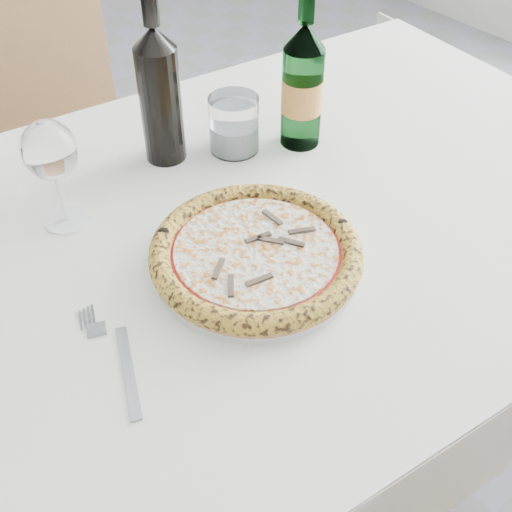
{
  "coord_description": "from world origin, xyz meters",
  "views": [
    {
      "loc": [
        -0.41,
        -0.54,
        1.39
      ],
      "look_at": [
        -0.0,
        -0.0,
        0.78
      ],
      "focal_mm": 45.0,
      "sensor_mm": 36.0,
      "label": 1
    }
  ],
  "objects_px": {
    "chair_far": "(65,123)",
    "wine_bottle": "(160,93)",
    "dining_table": "(218,269)",
    "wine_glass": "(50,153)",
    "pizza": "(256,253)",
    "tumbler": "(234,128)",
    "beer_bottle": "(302,86)",
    "plate": "(256,262)"
  },
  "relations": [
    {
      "from": "dining_table",
      "to": "tumbler",
      "type": "distance_m",
      "value": 0.26
    },
    {
      "from": "plate",
      "to": "tumbler",
      "type": "relative_size",
      "value": 2.95
    },
    {
      "from": "dining_table",
      "to": "chair_far",
      "type": "relative_size",
      "value": 1.76
    },
    {
      "from": "plate",
      "to": "beer_bottle",
      "type": "xyz_separation_m",
      "value": [
        0.26,
        0.21,
        0.1
      ]
    },
    {
      "from": "dining_table",
      "to": "wine_glass",
      "type": "xyz_separation_m",
      "value": [
        -0.17,
        0.16,
        0.21
      ]
    },
    {
      "from": "dining_table",
      "to": "beer_bottle",
      "type": "xyz_separation_m",
      "value": [
        0.26,
        0.11,
        0.19
      ]
    },
    {
      "from": "dining_table",
      "to": "plate",
      "type": "height_order",
      "value": "plate"
    },
    {
      "from": "plate",
      "to": "tumbler",
      "type": "height_order",
      "value": "tumbler"
    },
    {
      "from": "chair_far",
      "to": "plate",
      "type": "height_order",
      "value": "chair_far"
    },
    {
      "from": "beer_bottle",
      "to": "wine_bottle",
      "type": "bearing_deg",
      "value": 153.85
    },
    {
      "from": "chair_far",
      "to": "pizza",
      "type": "xyz_separation_m",
      "value": [
        -0.08,
        -0.91,
        0.25
      ]
    },
    {
      "from": "dining_table",
      "to": "tumbler",
      "type": "height_order",
      "value": "tumbler"
    },
    {
      "from": "beer_bottle",
      "to": "tumbler",
      "type": "bearing_deg",
      "value": 153.27
    },
    {
      "from": "plate",
      "to": "wine_bottle",
      "type": "height_order",
      "value": "wine_bottle"
    },
    {
      "from": "chair_far",
      "to": "wine_bottle",
      "type": "relative_size",
      "value": 3.24
    },
    {
      "from": "beer_bottle",
      "to": "wine_bottle",
      "type": "height_order",
      "value": "wine_bottle"
    },
    {
      "from": "dining_table",
      "to": "pizza",
      "type": "relative_size",
      "value": 5.37
    },
    {
      "from": "plate",
      "to": "wine_bottle",
      "type": "xyz_separation_m",
      "value": [
        0.05,
        0.32,
        0.11
      ]
    },
    {
      "from": "pizza",
      "to": "tumbler",
      "type": "distance_m",
      "value": 0.31
    },
    {
      "from": "beer_bottle",
      "to": "wine_bottle",
      "type": "distance_m",
      "value": 0.24
    },
    {
      "from": "pizza",
      "to": "beer_bottle",
      "type": "xyz_separation_m",
      "value": [
        0.26,
        0.21,
        0.08
      ]
    },
    {
      "from": "tumbler",
      "to": "wine_bottle",
      "type": "distance_m",
      "value": 0.15
    },
    {
      "from": "wine_glass",
      "to": "pizza",
      "type": "bearing_deg",
      "value": -56.55
    },
    {
      "from": "dining_table",
      "to": "chair_far",
      "type": "height_order",
      "value": "chair_far"
    },
    {
      "from": "chair_far",
      "to": "tumbler",
      "type": "xyz_separation_m",
      "value": [
        0.08,
        -0.64,
        0.27
      ]
    },
    {
      "from": "wine_glass",
      "to": "tumbler",
      "type": "distance_m",
      "value": 0.34
    },
    {
      "from": "dining_table",
      "to": "beer_bottle",
      "type": "height_order",
      "value": "beer_bottle"
    },
    {
      "from": "pizza",
      "to": "tumbler",
      "type": "height_order",
      "value": "tumbler"
    },
    {
      "from": "dining_table",
      "to": "beer_bottle",
      "type": "distance_m",
      "value": 0.35
    },
    {
      "from": "chair_far",
      "to": "wine_glass",
      "type": "xyz_separation_m",
      "value": [
        -0.25,
        -0.65,
        0.35
      ]
    },
    {
      "from": "pizza",
      "to": "wine_glass",
      "type": "height_order",
      "value": "wine_glass"
    },
    {
      "from": "chair_far",
      "to": "wine_bottle",
      "type": "xyz_separation_m",
      "value": [
        -0.03,
        -0.59,
        0.35
      ]
    },
    {
      "from": "chair_far",
      "to": "wine_glass",
      "type": "distance_m",
      "value": 0.78
    },
    {
      "from": "plate",
      "to": "wine_glass",
      "type": "relative_size",
      "value": 1.65
    },
    {
      "from": "plate",
      "to": "wine_glass",
      "type": "xyz_separation_m",
      "value": [
        -0.17,
        0.26,
        0.12
      ]
    },
    {
      "from": "dining_table",
      "to": "plate",
      "type": "relative_size",
      "value": 5.58
    },
    {
      "from": "wine_glass",
      "to": "chair_far",
      "type": "bearing_deg",
      "value": 68.83
    },
    {
      "from": "dining_table",
      "to": "plate",
      "type": "distance_m",
      "value": 0.13
    },
    {
      "from": "chair_far",
      "to": "pizza",
      "type": "bearing_deg",
      "value": -94.98
    },
    {
      "from": "plate",
      "to": "pizza",
      "type": "height_order",
      "value": "pizza"
    },
    {
      "from": "chair_far",
      "to": "pizza",
      "type": "distance_m",
      "value": 0.94
    },
    {
      "from": "wine_glass",
      "to": "beer_bottle",
      "type": "relative_size",
      "value": 0.64
    }
  ]
}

